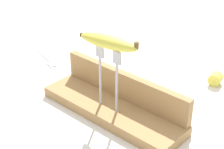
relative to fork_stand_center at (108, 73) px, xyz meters
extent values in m
plane|color=white|center=(0.00, 0.01, -0.14)|extent=(3.00, 3.00, 0.00)
cube|color=#A87F4C|center=(0.00, 0.01, -0.13)|extent=(0.45, 0.13, 0.03)
cube|color=#A87F4C|center=(0.00, 0.07, -0.07)|extent=(0.44, 0.02, 0.08)
cylinder|color=#B2B2B7|center=(-0.03, 0.00, -0.04)|extent=(0.01, 0.01, 0.15)
cube|color=#B2B2B7|center=(-0.03, 0.00, 0.06)|extent=(0.03, 0.01, 0.04)
cylinder|color=#B2B2B7|center=(0.03, 0.00, -0.04)|extent=(0.01, 0.01, 0.15)
cube|color=#B2B2B7|center=(0.03, 0.00, 0.06)|extent=(0.03, 0.01, 0.04)
ellipsoid|color=#DBD147|center=(0.00, 0.00, 0.09)|extent=(0.18, 0.07, 0.03)
cylinder|color=brown|center=(0.08, 0.01, 0.10)|extent=(0.01, 0.01, 0.02)
sphere|color=#3F2D19|center=(-0.08, -0.01, 0.09)|extent=(0.01, 0.01, 0.01)
cylinder|color=#B2B2B7|center=(-0.45, 0.13, -0.14)|extent=(0.14, 0.05, 0.01)
cube|color=#B2B2B7|center=(-0.37, 0.10, -0.14)|extent=(0.04, 0.04, 0.01)
cylinder|color=#DBD147|center=(0.14, 0.37, -0.12)|extent=(0.05, 0.04, 0.04)
cylinder|color=beige|center=(0.13, 0.39, -0.12)|extent=(0.04, 0.01, 0.04)
camera|label=1|loc=(0.57, -0.63, 0.46)|focal=58.29mm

